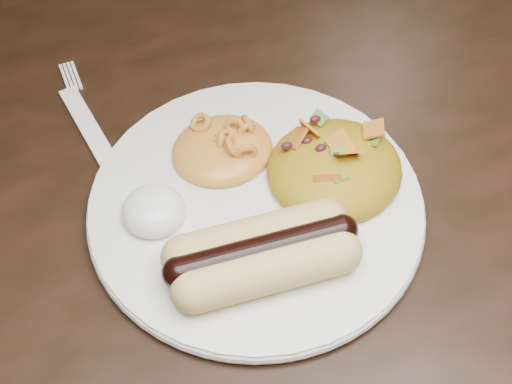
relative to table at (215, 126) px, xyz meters
name	(u,v)px	position (x,y,z in m)	size (l,w,h in m)	color
floor	(232,381)	(0.00, 0.00, -0.66)	(4.00, 4.00, 0.00)	#4D1C10
table	(215,126)	(0.00, 0.00, 0.00)	(1.60, 0.90, 0.75)	black
plate	(256,205)	(-0.03, -0.17, 0.10)	(0.25, 0.25, 0.01)	white
hotdog	(262,254)	(-0.04, -0.23, 0.12)	(0.12, 0.07, 0.03)	#FDC57F
mac_and_cheese	(222,141)	(-0.03, -0.12, 0.12)	(0.08, 0.07, 0.03)	orange
sour_cream	(153,206)	(-0.10, -0.16, 0.12)	(0.05, 0.05, 0.03)	white
taco_salad	(336,161)	(0.04, -0.17, 0.12)	(0.10, 0.10, 0.05)	#C95F0B
fork	(89,128)	(-0.12, -0.05, 0.09)	(0.02, 0.12, 0.00)	white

